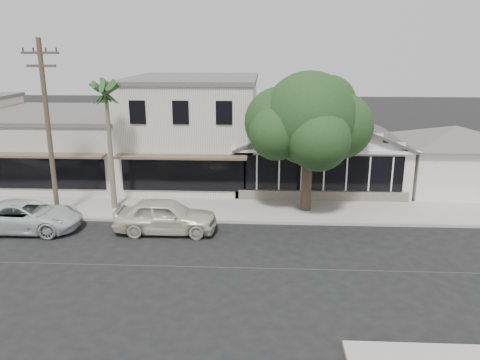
# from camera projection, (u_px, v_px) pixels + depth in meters

# --- Properties ---
(ground) EXTENTS (140.00, 140.00, 0.00)m
(ground) POSITION_uv_depth(u_px,v_px,m) (222.00, 267.00, 18.81)
(ground) COLOR black
(ground) RESTS_ON ground
(sidewalk_north) EXTENTS (90.00, 3.50, 0.15)m
(sidewalk_north) POSITION_uv_depth(u_px,v_px,m) (88.00, 207.00, 25.67)
(sidewalk_north) COLOR #9E9991
(sidewalk_north) RESTS_ON ground
(corner_shop) EXTENTS (10.40, 8.60, 5.10)m
(corner_shop) POSITION_uv_depth(u_px,v_px,m) (317.00, 144.00, 29.84)
(corner_shop) COLOR white
(corner_shop) RESTS_ON ground
(side_cottage) EXTENTS (6.00, 6.00, 3.00)m
(side_cottage) POSITION_uv_depth(u_px,v_px,m) (451.00, 166.00, 28.81)
(side_cottage) COLOR white
(side_cottage) RESTS_ON ground
(row_building_near) EXTENTS (8.00, 10.00, 6.50)m
(row_building_near) POSITION_uv_depth(u_px,v_px,m) (195.00, 130.00, 31.05)
(row_building_near) COLOR silver
(row_building_near) RESTS_ON ground
(row_building_midnear) EXTENTS (10.00, 10.00, 4.20)m
(row_building_midnear) POSITION_uv_depth(u_px,v_px,m) (64.00, 146.00, 31.80)
(row_building_midnear) COLOR beige
(row_building_midnear) RESTS_ON ground
(utility_pole) EXTENTS (1.80, 0.24, 9.00)m
(utility_pole) POSITION_uv_depth(u_px,v_px,m) (48.00, 127.00, 22.95)
(utility_pole) COLOR brown
(utility_pole) RESTS_ON ground
(car_0) EXTENTS (4.86, 1.97, 1.65)m
(car_0) POSITION_uv_depth(u_px,v_px,m) (166.00, 216.00, 22.21)
(car_0) COLOR beige
(car_0) RESTS_ON ground
(car_2) EXTENTS (5.30, 2.51, 1.46)m
(car_2) POSITION_uv_depth(u_px,v_px,m) (26.00, 216.00, 22.45)
(car_2) COLOR silver
(car_2) RESTS_ON ground
(shade_tree) EXTENTS (6.72, 6.08, 7.46)m
(shade_tree) POSITION_uv_depth(u_px,v_px,m) (307.00, 121.00, 24.07)
(shade_tree) COLOR #4F3E30
(shade_tree) RESTS_ON ground
(palm_east) EXTENTS (2.18, 2.18, 7.31)m
(palm_east) POSITION_uv_depth(u_px,v_px,m) (106.00, 94.00, 23.78)
(palm_east) COLOR #726651
(palm_east) RESTS_ON ground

